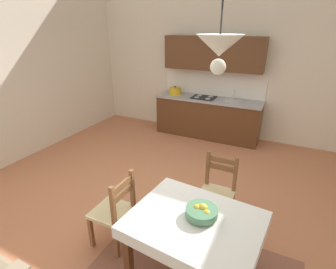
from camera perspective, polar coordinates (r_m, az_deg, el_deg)
The scene contains 8 objects.
ground_plane at distance 4.00m, azimuth -1.23°, elevation -15.02°, with size 6.72×6.56×0.10m, color #B7704C.
wall_back at distance 6.02m, azimuth 12.65°, elevation 19.91°, with size 6.72×0.12×4.29m, color silver.
kitchen_cabinetry at distance 5.96m, azimuth 8.94°, elevation 7.54°, with size 2.35×0.63×2.20m.
dining_table at distance 2.62m, azimuth 5.83°, elevation -20.29°, with size 1.28×1.05×0.75m.
dining_chair_tv_side at distance 3.14m, azimuth -11.62°, elevation -16.30°, with size 0.42×0.42×0.93m.
dining_chair_kitchen_side at distance 3.43m, azimuth 10.67°, elevation -12.49°, with size 0.42×0.42×0.93m.
fruit_bowl at distance 2.52m, azimuth 7.39°, elevation -16.45°, with size 0.30×0.30×0.12m.
pendant_lamp at distance 1.87m, azimuth 11.23°, elevation 18.32°, with size 0.32×0.32×0.81m.
Camera 1 is at (1.45, -2.80, 2.40)m, focal length 27.76 mm.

